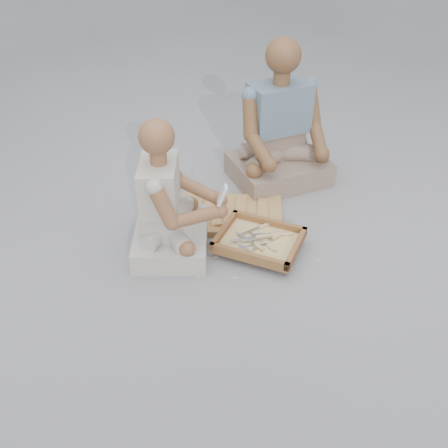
# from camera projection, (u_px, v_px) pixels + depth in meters

# --- Properties ---
(ground) EXTENTS (60.00, 60.00, 0.00)m
(ground) POSITION_uv_depth(u_px,v_px,m) (231.00, 288.00, 2.63)
(ground) COLOR gray
(ground) RESTS_ON ground
(carved_panel) EXTENTS (0.67, 0.47, 0.04)m
(carved_panel) POSITION_uv_depth(u_px,v_px,m) (230.00, 215.00, 3.13)
(carved_panel) COLOR #9F823D
(carved_panel) RESTS_ON ground
(tool_tray) EXTENTS (0.55, 0.48, 0.06)m
(tool_tray) POSITION_uv_depth(u_px,v_px,m) (259.00, 241.00, 2.85)
(tool_tray) COLOR brown
(tool_tray) RESTS_ON carved_panel
(chisel_0) EXTENTS (0.22, 0.05, 0.02)m
(chisel_0) POSITION_uv_depth(u_px,v_px,m) (282.00, 234.00, 2.89)
(chisel_0) COLOR silver
(chisel_0) RESTS_ON tool_tray
(chisel_1) EXTENTS (0.21, 0.09, 0.02)m
(chisel_1) POSITION_uv_depth(u_px,v_px,m) (258.00, 237.00, 2.85)
(chisel_1) COLOR silver
(chisel_1) RESTS_ON tool_tray
(chisel_2) EXTENTS (0.16, 0.17, 0.02)m
(chisel_2) POSITION_uv_depth(u_px,v_px,m) (274.00, 238.00, 2.85)
(chisel_2) COLOR silver
(chisel_2) RESTS_ON tool_tray
(chisel_3) EXTENTS (0.18, 0.15, 0.02)m
(chisel_3) POSITION_uv_depth(u_px,v_px,m) (255.00, 254.00, 2.74)
(chisel_3) COLOR silver
(chisel_3) RESTS_ON tool_tray
(chisel_4) EXTENTS (0.18, 0.16, 0.02)m
(chisel_4) POSITION_uv_depth(u_px,v_px,m) (257.00, 245.00, 2.80)
(chisel_4) COLOR silver
(chisel_4) RESTS_ON tool_tray
(chisel_5) EXTENTS (0.21, 0.11, 0.02)m
(chisel_5) POSITION_uv_depth(u_px,v_px,m) (269.00, 236.00, 2.86)
(chisel_5) COLOR silver
(chisel_5) RESTS_ON tool_tray
(chisel_6) EXTENTS (0.21, 0.10, 0.02)m
(chisel_6) POSITION_uv_depth(u_px,v_px,m) (260.00, 244.00, 2.82)
(chisel_6) COLOR silver
(chisel_6) RESTS_ON tool_tray
(chisel_7) EXTENTS (0.17, 0.17, 0.02)m
(chisel_7) POSITION_uv_depth(u_px,v_px,m) (269.00, 246.00, 2.80)
(chisel_7) COLOR silver
(chisel_7) RESTS_ON tool_tray
(chisel_8) EXTENTS (0.18, 0.15, 0.02)m
(chisel_8) POSITION_uv_depth(u_px,v_px,m) (261.00, 227.00, 2.94)
(chisel_8) COLOR silver
(chisel_8) RESTS_ON tool_tray
(wood_chip_0) EXTENTS (0.02, 0.02, 0.00)m
(wood_chip_0) POSITION_uv_depth(u_px,v_px,m) (198.00, 276.00, 2.70)
(wood_chip_0) COLOR #DEC783
(wood_chip_0) RESTS_ON ground
(wood_chip_1) EXTENTS (0.02, 0.02, 0.00)m
(wood_chip_1) POSITION_uv_depth(u_px,v_px,m) (216.00, 256.00, 2.83)
(wood_chip_1) COLOR #DEC783
(wood_chip_1) RESTS_ON ground
(wood_chip_2) EXTENTS (0.02, 0.02, 0.00)m
(wood_chip_2) POSITION_uv_depth(u_px,v_px,m) (299.00, 228.00, 3.05)
(wood_chip_2) COLOR #DEC783
(wood_chip_2) RESTS_ON ground
(wood_chip_3) EXTENTS (0.02, 0.02, 0.00)m
(wood_chip_3) POSITION_uv_depth(u_px,v_px,m) (235.00, 278.00, 2.69)
(wood_chip_3) COLOR #DEC783
(wood_chip_3) RESTS_ON ground
(wood_chip_4) EXTENTS (0.02, 0.02, 0.00)m
(wood_chip_4) POSITION_uv_depth(u_px,v_px,m) (234.00, 242.00, 2.94)
(wood_chip_4) COLOR #DEC783
(wood_chip_4) RESTS_ON ground
(wood_chip_5) EXTENTS (0.02, 0.02, 0.00)m
(wood_chip_5) POSITION_uv_depth(u_px,v_px,m) (318.00, 260.00, 2.81)
(wood_chip_5) COLOR #DEC783
(wood_chip_5) RESTS_ON ground
(wood_chip_6) EXTENTS (0.02, 0.02, 0.00)m
(wood_chip_6) POSITION_uv_depth(u_px,v_px,m) (275.00, 229.00, 3.04)
(wood_chip_6) COLOR #DEC783
(wood_chip_6) RESTS_ON ground
(wood_chip_7) EXTENTS (0.02, 0.02, 0.00)m
(wood_chip_7) POSITION_uv_depth(u_px,v_px,m) (264.00, 225.00, 3.07)
(wood_chip_7) COLOR #DEC783
(wood_chip_7) RESTS_ON ground
(craftsman) EXTENTS (0.56, 0.56, 0.80)m
(craftsman) POSITION_uv_depth(u_px,v_px,m) (169.00, 208.00, 2.74)
(craftsman) COLOR #BCB6AE
(craftsman) RESTS_ON ground
(companion) EXTENTS (0.78, 0.74, 0.97)m
(companion) POSITION_uv_depth(u_px,v_px,m) (280.00, 137.00, 3.35)
(companion) COLOR gray
(companion) RESTS_ON ground
(mobile_phone) EXTENTS (0.06, 0.06, 0.12)m
(mobile_phone) POSITION_uv_depth(u_px,v_px,m) (222.00, 195.00, 2.63)
(mobile_phone) COLOR silver
(mobile_phone) RESTS_ON craftsman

